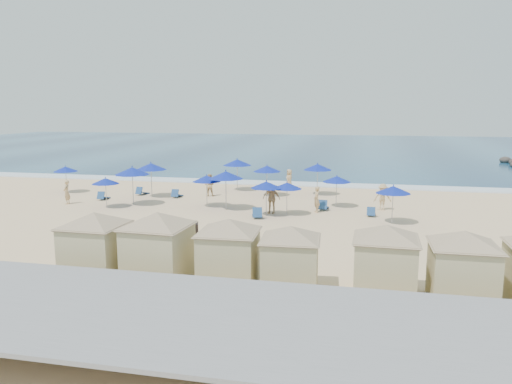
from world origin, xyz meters
The scene contains 36 objects.
ground centered at (0.00, 0.00, 0.00)m, with size 160.00×160.00×0.00m, color beige.
ocean centered at (0.00, 55.00, 0.03)m, with size 160.00×80.00×0.06m, color navy.
surf_line centered at (0.00, 15.50, 0.04)m, with size 160.00×2.50×0.08m, color white.
seawall centered at (0.00, -13.50, 0.65)m, with size 160.00×6.10×1.22m.
trash_bin centered at (-1.11, -3.78, 0.42)m, with size 0.85×0.85×0.85m, color black.
cabana_0 centered at (-2.70, -9.95, 1.64)m, with size 4.56×4.56×2.86m.
cabana_1 centered at (-0.15, -9.84, 1.70)m, with size 4.73×4.73×2.97m.
cabana_2 centered at (2.54, -9.62, 1.59)m, with size 4.43×4.43×2.78m.
cabana_3 centered at (4.85, -9.74, 1.51)m, with size 4.20×4.20×2.64m.
cabana_4 centered at (8.15, -9.50, 1.61)m, with size 4.49×4.49×2.82m.
cabana_5 centered at (10.63, -9.69, 1.59)m, with size 4.44×4.44×2.78m.
umbrella_0 centered at (-15.34, 7.54, 1.84)m, with size 1.86×1.86×2.12m.
umbrella_1 centered at (-9.29, 2.74, 1.78)m, with size 1.80×1.80×2.05m.
umbrella_2 centered at (-8.04, 7.15, 2.27)m, with size 2.30×2.30×2.61m.
umbrella_3 centered at (-7.98, 4.00, 2.32)m, with size 2.35×2.35×2.68m.
umbrella_4 centered at (-2.59, 11.39, 2.25)m, with size 2.28×2.28×2.59m.
umbrella_5 centered at (-1.40, 3.89, 2.25)m, with size 2.28×2.28×2.60m.
umbrella_6 centered at (-2.89, 4.48, 1.90)m, with size 1.92×1.92×2.19m.
umbrella_7 centered at (0.21, 9.39, 2.05)m, with size 2.08×2.08×2.37m.
umbrella_8 centered at (2.72, 3.08, 1.82)m, with size 1.84×1.84×2.10m.
umbrella_9 centered at (3.85, 10.64, 2.13)m, with size 2.16×2.16×2.45m.
umbrella_10 centered at (5.54, 6.23, 1.87)m, with size 1.90×1.90×2.16m.
umbrella_11 centered at (8.94, 2.06, 1.96)m, with size 1.98×1.98×2.25m.
umbrella_12 centered at (1.52, 2.58, 1.91)m, with size 1.94×1.94×2.20m.
beach_chair_0 centered at (-11.00, 5.31, 0.22)m, with size 0.58×1.20×0.64m.
beach_chair_1 centered at (-9.18, 7.82, 0.23)m, with size 0.75×1.26×0.65m.
beach_chair_2 centered at (-6.16, 7.31, 0.23)m, with size 0.54×1.20×0.66m.
beach_chair_3 centered at (1.12, 1.82, 0.24)m, with size 0.87×1.39×0.71m.
beach_chair_4 centered at (4.79, 5.07, 0.25)m, with size 0.62×1.31×0.71m.
beach_chair_5 centered at (7.80, 3.82, 0.21)m, with size 0.54×1.14×0.62m.
beachgoer_0 centered at (-12.57, 3.32, 0.82)m, with size 0.60×0.39×1.64m, color tan.
beachgoer_1 centered at (-3.98, 8.42, 0.83)m, with size 0.81×0.63×1.66m, color tan.
beachgoer_2 centered at (1.70, 3.32, 0.94)m, with size 1.10×0.46×1.87m, color tan.
beachgoer_3 centered at (8.51, 5.81, 0.86)m, with size 1.11×0.64×1.72m, color tan.
beachgoer_4 centered at (1.42, 12.57, 0.83)m, with size 0.81×0.53×1.66m, color tan.
beachgoer_5 centered at (4.43, 4.23, 0.82)m, with size 0.60×0.39×1.65m, color tan.
Camera 1 is at (7.35, -26.74, 6.52)m, focal length 35.00 mm.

